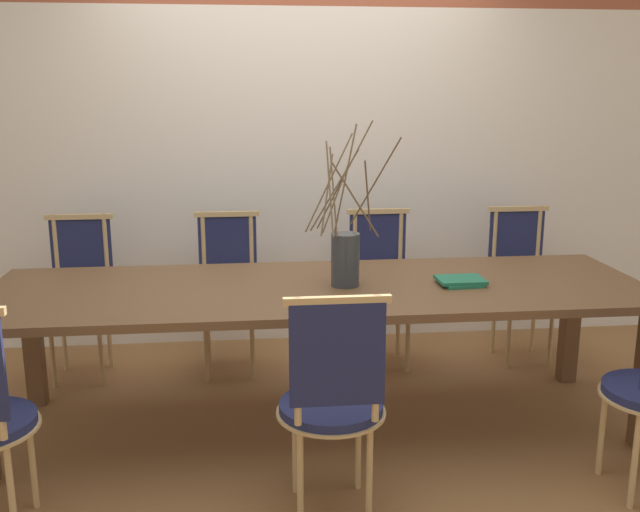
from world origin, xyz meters
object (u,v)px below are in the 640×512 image
chair_far_center (381,284)px  book_stack (460,281)px  vase_centerpiece (345,255)px  dining_table (320,300)px

chair_far_center → book_stack: (0.23, -0.86, 0.24)m
chair_far_center → vase_centerpiece: size_ratio=1.20×
dining_table → book_stack: size_ratio=13.87×
dining_table → book_stack: bearing=-4.4°
book_stack → vase_centerpiece: bearing=175.5°
dining_table → chair_far_center: size_ratio=3.37×
chair_far_center → vase_centerpiece: vase_centerpiece is taller
chair_far_center → book_stack: chair_far_center is taller
dining_table → vase_centerpiece: size_ratio=4.05×
chair_far_center → book_stack: size_ratio=4.12×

